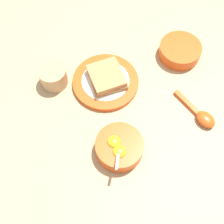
{
  "coord_description": "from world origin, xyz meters",
  "views": [
    {
      "loc": [
        -0.27,
        -0.4,
        0.81
      ],
      "look_at": [
        -0.11,
        -0.01,
        0.02
      ],
      "focal_mm": 50.0,
      "sensor_mm": 36.0,
      "label": 1
    }
  ],
  "objects_px": {
    "soup_spoon": "(202,116)",
    "congee_bowl": "(180,50)",
    "egg_bowl": "(119,147)",
    "drinking_cup": "(53,76)",
    "toast_plate": "(106,82)",
    "toast_sandwich": "(107,77)"
  },
  "relations": [
    {
      "from": "toast_plate",
      "to": "drinking_cup",
      "type": "distance_m",
      "value": 0.16
    },
    {
      "from": "toast_plate",
      "to": "congee_bowl",
      "type": "bearing_deg",
      "value": 1.72
    },
    {
      "from": "toast_plate",
      "to": "soup_spoon",
      "type": "height_order",
      "value": "soup_spoon"
    },
    {
      "from": "toast_plate",
      "to": "toast_sandwich",
      "type": "relative_size",
      "value": 1.76
    },
    {
      "from": "egg_bowl",
      "to": "drinking_cup",
      "type": "xyz_separation_m",
      "value": [
        -0.09,
        0.29,
        0.01
      ]
    },
    {
      "from": "soup_spoon",
      "to": "drinking_cup",
      "type": "xyz_separation_m",
      "value": [
        -0.35,
        0.29,
        0.02
      ]
    },
    {
      "from": "congee_bowl",
      "to": "soup_spoon",
      "type": "bearing_deg",
      "value": -102.88
    },
    {
      "from": "soup_spoon",
      "to": "congee_bowl",
      "type": "height_order",
      "value": "congee_bowl"
    },
    {
      "from": "soup_spoon",
      "to": "drinking_cup",
      "type": "height_order",
      "value": "drinking_cup"
    },
    {
      "from": "soup_spoon",
      "to": "congee_bowl",
      "type": "xyz_separation_m",
      "value": [
        0.05,
        0.23,
        0.01
      ]
    },
    {
      "from": "egg_bowl",
      "to": "soup_spoon",
      "type": "xyz_separation_m",
      "value": [
        0.26,
        -0.0,
        -0.01
      ]
    },
    {
      "from": "toast_plate",
      "to": "congee_bowl",
      "type": "height_order",
      "value": "congee_bowl"
    },
    {
      "from": "congee_bowl",
      "to": "drinking_cup",
      "type": "height_order",
      "value": "drinking_cup"
    },
    {
      "from": "toast_plate",
      "to": "soup_spoon",
      "type": "bearing_deg",
      "value": -46.52
    },
    {
      "from": "toast_sandwich",
      "to": "congee_bowl",
      "type": "distance_m",
      "value": 0.26
    },
    {
      "from": "egg_bowl",
      "to": "congee_bowl",
      "type": "xyz_separation_m",
      "value": [
        0.31,
        0.23,
        -0.0
      ]
    },
    {
      "from": "egg_bowl",
      "to": "toast_sandwich",
      "type": "xyz_separation_m",
      "value": [
        0.06,
        0.22,
        0.01
      ]
    },
    {
      "from": "toast_sandwich",
      "to": "drinking_cup",
      "type": "height_order",
      "value": "drinking_cup"
    },
    {
      "from": "toast_sandwich",
      "to": "drinking_cup",
      "type": "bearing_deg",
      "value": 155.67
    },
    {
      "from": "soup_spoon",
      "to": "congee_bowl",
      "type": "bearing_deg",
      "value": 77.12
    },
    {
      "from": "drinking_cup",
      "to": "toast_sandwich",
      "type": "bearing_deg",
      "value": -24.33
    },
    {
      "from": "egg_bowl",
      "to": "toast_plate",
      "type": "distance_m",
      "value": 0.23
    }
  ]
}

